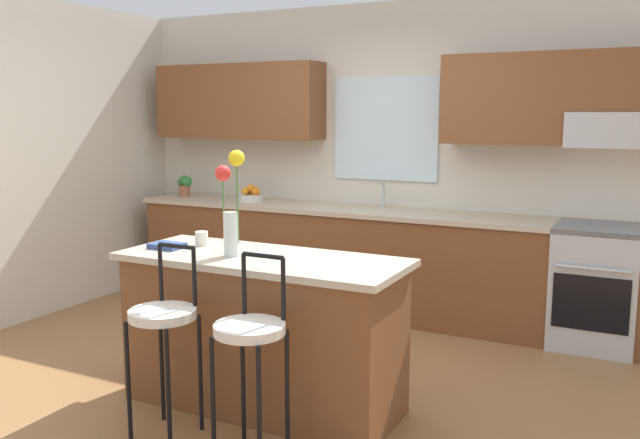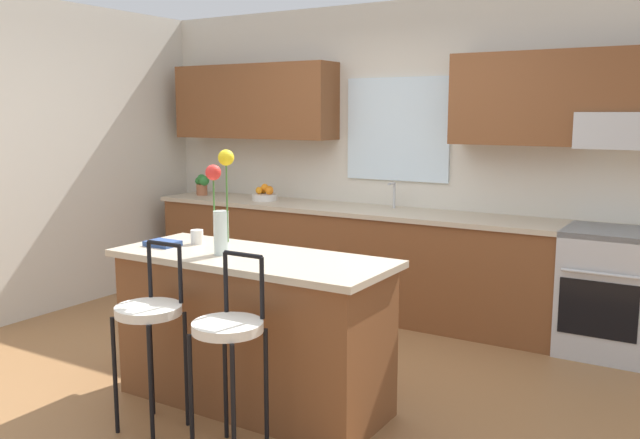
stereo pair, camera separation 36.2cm
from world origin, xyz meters
The scene contains 14 objects.
ground_plane centered at (0.00, 0.00, 0.00)m, with size 14.00×14.00×0.00m, color olive.
wall_left centered at (-2.56, 0.30, 1.35)m, with size 0.12×4.60×2.70m, color beige.
back_wall_assembly centered at (0.04, 1.99, 1.51)m, with size 5.60×0.50×2.70m.
counter_run centered at (0.00, 1.70, 0.47)m, with size 4.56×0.64×0.92m.
sink_faucet centered at (0.04, 1.84, 1.06)m, with size 0.02×0.13×0.23m.
oven_range centered at (1.82, 1.68, 0.46)m, with size 0.60×0.64×0.92m.
kitchen_island centered at (0.16, -0.36, 0.46)m, with size 1.71×0.69×0.92m.
bar_stool_near centered at (-0.11, -0.92, 0.64)m, with size 0.36×0.36×1.04m.
bar_stool_middle centered at (0.44, -0.92, 0.64)m, with size 0.36×0.36×1.04m.
flower_vase centered at (0.00, -0.44, 1.22)m, with size 0.18×0.10×0.62m.
mug_ceramic centered at (-0.34, -0.27, 0.97)m, with size 0.08×0.08×0.09m, color silver.
cookbook centered at (-0.48, -0.43, 0.94)m, with size 0.20×0.15×0.03m, color navy.
fruit_bowl_oranges centered at (-1.24, 1.71, 0.97)m, with size 0.24×0.24×0.16m.
potted_plant_small centered at (-2.02, 1.70, 1.04)m, with size 0.17×0.12×0.21m.
Camera 1 is at (2.20, -3.62, 1.75)m, focal length 37.70 mm.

